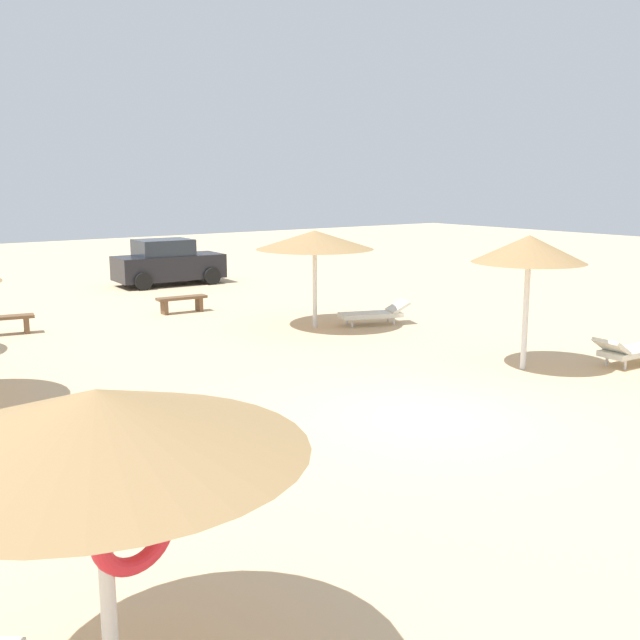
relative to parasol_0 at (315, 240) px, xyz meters
name	(u,v)px	position (x,y,z in m)	size (l,w,h in m)	color
ground_plane	(426,417)	(-3.01, -7.33, -2.35)	(80.00, 80.00, 0.00)	#DBBA8C
parasol_0	(315,240)	(0.00, 0.00, 0.00)	(3.14, 3.14, 2.60)	silver
parasol_2	(98,424)	(-9.76, -10.88, -0.11)	(3.01, 3.01, 2.49)	silver
parasol_5	(529,250)	(0.90, -6.23, 0.17)	(2.33, 2.33, 2.81)	silver
lounger_0	(375,313)	(1.53, -0.72, -2.03)	(2.01, 1.26, 0.65)	silver
lounger_1	(630,350)	(3.06, -7.34, -2.03)	(1.94, 0.76, 0.66)	silver
bench_0	(182,301)	(-1.94, 4.11, -2.00)	(1.52, 0.51, 0.49)	brown
bench_1	(3,322)	(-7.04, 3.89, -2.00)	(1.55, 0.67, 0.49)	brown
parked_car	(168,263)	(0.29, 9.87, -1.52)	(4.08, 2.15, 1.72)	black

